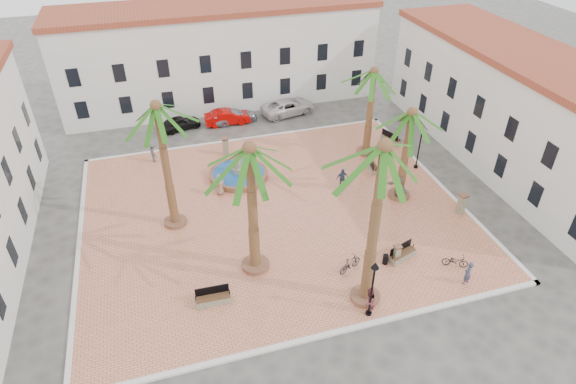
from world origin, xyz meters
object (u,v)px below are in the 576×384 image
object	(u,v)px
pedestrian_north	(153,152)
car_silver	(235,116)
palm_e	(410,123)
pedestrian_east	(398,188)
bicycle_a	(455,261)
bollard_e	(462,203)
fountain	(239,173)
palm_s	(382,165)
pedestrian_fountain_a	(220,185)
cyclist_a	(468,273)
palm_ne	(373,81)
car_red	(227,117)
bench_e	(372,167)
lamppost_s	(373,280)
lamppost_e	(421,140)
bench_ne	(391,139)
bench_s	(213,299)
car_white	(288,107)
palm_nw	(158,119)
pedestrian_fountain_b	(342,178)
car_black	(180,123)
bollard_se	(397,253)
bicycle_b	(350,264)
bollard_n	(225,146)
litter_bin	(385,259)
palm_sw	(250,164)
cyclist_b	(369,301)

from	to	relation	value
pedestrian_north	car_silver	world-z (taller)	pedestrian_north
palm_e	pedestrian_east	size ratio (longest dim) A/B	3.70
bicycle_a	bollard_e	bearing A→B (deg)	-7.20
fountain	palm_s	bearing A→B (deg)	-73.32
pedestrian_fountain_a	cyclist_a	bearing A→B (deg)	-75.83
palm_s	palm_ne	world-z (taller)	palm_s
pedestrian_fountain_a	car_red	xyz separation A→B (m)	(2.69, 11.36, -0.29)
bench_e	lamppost_s	size ratio (longest dim) A/B	0.48
lamppost_e	bench_ne	bearing A→B (deg)	90.25
lamppost_e	pedestrian_north	bearing A→B (deg)	160.73
bench_s	car_white	size ratio (longest dim) A/B	0.38
car_silver	palm_e	bearing A→B (deg)	-155.23
fountain	bench_e	bearing A→B (deg)	-10.84
pedestrian_fountain_a	car_silver	distance (m)	12.02
bench_e	bench_ne	size ratio (longest dim) A/B	0.92
palm_nw	pedestrian_north	xyz separation A→B (m)	(-0.81, 8.68, -6.95)
bollard_e	pedestrian_fountain_b	bearing A→B (deg)	141.97
car_black	bench_e	bearing A→B (deg)	-145.32
bench_ne	pedestrian_north	distance (m)	20.16
bench_e	pedestrian_north	size ratio (longest dim) A/B	1.10
bench_e	lamppost_e	bearing A→B (deg)	-92.90
bollard_se	lamppost_s	bearing A→B (deg)	-134.79
bench_e	fountain	bearing A→B (deg)	87.85
bicycle_b	car_black	size ratio (longest dim) A/B	0.46
palm_ne	palm_e	bearing A→B (deg)	-92.40
bollard_e	bollard_se	bearing A→B (deg)	-154.21
lamppost_s	bollard_n	bearing A→B (deg)	102.71
car_black	car_red	xyz separation A→B (m)	(4.40, -0.13, 0.05)
palm_s	bicycle_b	bearing A→B (deg)	89.45
pedestrian_east	bollard_n	bearing A→B (deg)	-155.05
litter_bin	car_silver	size ratio (longest dim) A/B	0.15
car_white	bicycle_b	bearing A→B (deg)	161.26
palm_ne	bollard_n	distance (m)	12.96
palm_s	bollard_n	bearing A→B (deg)	104.36
bollard_n	bench_e	bearing A→B (deg)	-27.76
palm_s	pedestrian_fountain_b	bearing A→B (deg)	75.06
bench_e	bicycle_b	world-z (taller)	bicycle_b
fountain	pedestrian_north	bearing A→B (deg)	144.93
bench_s	litter_bin	distance (m)	10.61
bench_ne	litter_bin	xyz separation A→B (m)	(-7.27, -13.75, 0.04)
palm_sw	cyclist_b	size ratio (longest dim) A/B	5.14
lamppost_s	car_red	distance (m)	25.19
palm_nw	palm_ne	xyz separation A→B (m)	(16.31, 5.00, -1.49)
bicycle_b	palm_sw	bearing A→B (deg)	45.87
palm_nw	bicycle_a	bearing A→B (deg)	-29.85
palm_s	pedestrian_fountain_b	world-z (taller)	palm_s
car_black	bench_ne	bearing A→B (deg)	-130.02
palm_nw	car_white	size ratio (longest dim) A/B	1.71
cyclist_a	palm_ne	bearing A→B (deg)	-111.18
bicycle_a	pedestrian_fountain_a	size ratio (longest dim) A/B	0.93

